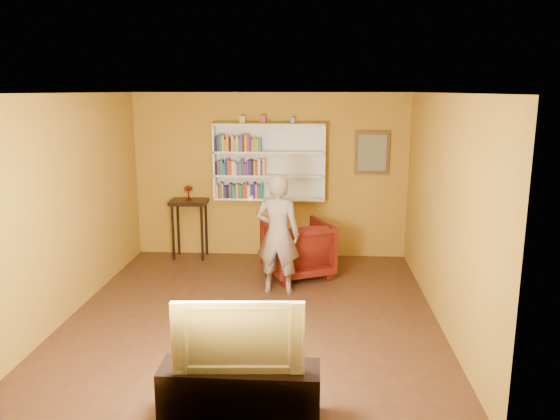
% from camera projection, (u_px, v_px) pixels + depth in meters
% --- Properties ---
extents(room_shell, '(5.30, 5.80, 2.88)m').
position_uv_depth(room_shell, '(253.00, 235.00, 6.63)').
color(room_shell, '#3F2314').
rests_on(room_shell, ground).
extents(bookshelf, '(1.80, 0.29, 1.23)m').
position_uv_depth(bookshelf, '(270.00, 162.00, 8.85)').
color(bookshelf, white).
rests_on(bookshelf, room_shell).
extents(books_row_lower, '(0.76, 0.19, 0.26)m').
position_uv_depth(books_row_lower, '(240.00, 191.00, 8.88)').
color(books_row_lower, beige).
rests_on(books_row_lower, bookshelf).
extents(books_row_middle, '(0.80, 0.19, 0.26)m').
position_uv_depth(books_row_middle, '(241.00, 168.00, 8.79)').
color(books_row_middle, black).
rests_on(books_row_middle, bookshelf).
extents(books_row_upper, '(0.74, 0.19, 0.27)m').
position_uv_depth(books_row_upper, '(238.00, 144.00, 8.72)').
color(books_row_upper, black).
rests_on(books_row_upper, bookshelf).
extents(ornament_left, '(0.08, 0.08, 0.12)m').
position_uv_depth(ornament_left, '(243.00, 120.00, 8.67)').
color(ornament_left, gold).
rests_on(ornament_left, bookshelf).
extents(ornament_centre, '(0.09, 0.09, 0.12)m').
position_uv_depth(ornament_centre, '(263.00, 119.00, 8.65)').
color(ornament_centre, maroon).
rests_on(ornament_centre, bookshelf).
extents(ornament_right, '(0.07, 0.07, 0.10)m').
position_uv_depth(ornament_right, '(293.00, 120.00, 8.63)').
color(ornament_right, slate).
rests_on(ornament_right, bookshelf).
extents(framed_painting, '(0.55, 0.05, 0.70)m').
position_uv_depth(framed_painting, '(372.00, 153.00, 8.76)').
color(framed_painting, '#4F3216').
rests_on(framed_painting, room_shell).
extents(console_table, '(0.60, 0.45, 0.97)m').
position_uv_depth(console_table, '(189.00, 210.00, 8.95)').
color(console_table, black).
rests_on(console_table, ground).
extents(ruby_lustre, '(0.15, 0.15, 0.23)m').
position_uv_depth(ruby_lustre, '(188.00, 190.00, 8.88)').
color(ruby_lustre, maroon).
rests_on(ruby_lustre, console_table).
extents(armchair, '(1.19, 1.21, 0.83)m').
position_uv_depth(armchair, '(298.00, 249.00, 8.13)').
color(armchair, '#410604').
rests_on(armchair, ground).
extents(person, '(0.66, 0.49, 1.65)m').
position_uv_depth(person, '(278.00, 234.00, 7.37)').
color(person, '#776357').
rests_on(person, ground).
extents(game_remote, '(0.04, 0.15, 0.04)m').
position_uv_depth(game_remote, '(251.00, 198.00, 7.04)').
color(game_remote, white).
rests_on(game_remote, person).
extents(tv_cabinet, '(1.34, 0.40, 0.48)m').
position_uv_depth(tv_cabinet, '(240.00, 393.00, 4.59)').
color(tv_cabinet, black).
rests_on(tv_cabinet, ground).
extents(television, '(1.08, 0.21, 0.62)m').
position_uv_depth(television, '(239.00, 332.00, 4.48)').
color(television, black).
rests_on(television, tv_cabinet).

